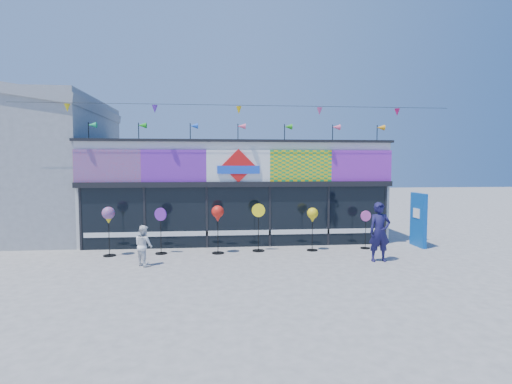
{
  "coord_description": "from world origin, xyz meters",
  "views": [
    {
      "loc": [
        -0.82,
        -11.66,
        3.16
      ],
      "look_at": [
        0.53,
        2.0,
        2.2
      ],
      "focal_mm": 28.0,
      "sensor_mm": 36.0,
      "label": 1
    }
  ],
  "objects": [
    {
      "name": "ground",
      "position": [
        0.0,
        0.0,
        0.0
      ],
      "size": [
        80.0,
        80.0,
        0.0
      ],
      "primitive_type": "plane",
      "color": "slate",
      "rests_on": "ground"
    },
    {
      "name": "kite_shop",
      "position": [
        0.0,
        5.94,
        2.05
      ],
      "size": [
        16.0,
        5.7,
        5.31
      ],
      "color": "silver",
      "rests_on": "ground"
    },
    {
      "name": "neighbour_building",
      "position": [
        -10.0,
        7.0,
        3.2
      ],
      "size": [
        8.18,
        7.2,
        6.87
      ],
      "color": "#9C9EA1",
      "rests_on": "ground"
    },
    {
      "name": "blue_sign",
      "position": [
        6.88,
        2.83,
        1.03
      ],
      "size": [
        0.18,
        1.03,
        2.06
      ],
      "rotation": [
        0.0,
        0.0,
        0.01
      ],
      "color": "#0A4BA3",
      "rests_on": "ground"
    },
    {
      "name": "spinner_0",
      "position": [
        -4.52,
        2.33,
        1.36
      ],
      "size": [
        0.43,
        0.43,
        1.71
      ],
      "color": "black",
      "rests_on": "ground"
    },
    {
      "name": "spinner_1",
      "position": [
        -2.79,
        2.49,
        0.86
      ],
      "size": [
        0.44,
        0.42,
        1.64
      ],
      "color": "black",
      "rests_on": "ground"
    },
    {
      "name": "spinner_2",
      "position": [
        -0.79,
        2.36,
        1.37
      ],
      "size": [
        0.43,
        0.43,
        1.71
      ],
      "color": "black",
      "rests_on": "ground"
    },
    {
      "name": "spinner_3",
      "position": [
        0.68,
        2.59,
        0.92
      ],
      "size": [
        0.48,
        0.44,
        1.74
      ],
      "color": "black",
      "rests_on": "ground"
    },
    {
      "name": "spinner_4",
      "position": [
        2.65,
        2.49,
        1.26
      ],
      "size": [
        0.4,
        0.4,
        1.58
      ],
      "color": "black",
      "rests_on": "ground"
    },
    {
      "name": "spinner_5",
      "position": [
        4.72,
        2.64,
        0.76
      ],
      "size": [
        0.4,
        0.36,
        1.43
      ],
      "color": "black",
      "rests_on": "ground"
    },
    {
      "name": "adult_man",
      "position": [
        4.43,
        0.69,
        0.96
      ],
      "size": [
        0.71,
        0.47,
        1.93
      ],
      "primitive_type": "imported",
      "rotation": [
        0.0,
        0.0,
        -0.01
      ],
      "color": "#161440",
      "rests_on": "ground"
    },
    {
      "name": "child",
      "position": [
        -3.1,
        0.89,
        0.64
      ],
      "size": [
        0.68,
        0.7,
        1.27
      ],
      "primitive_type": "imported",
      "rotation": [
        0.0,
        0.0,
        2.31
      ],
      "color": "white",
      "rests_on": "ground"
    }
  ]
}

